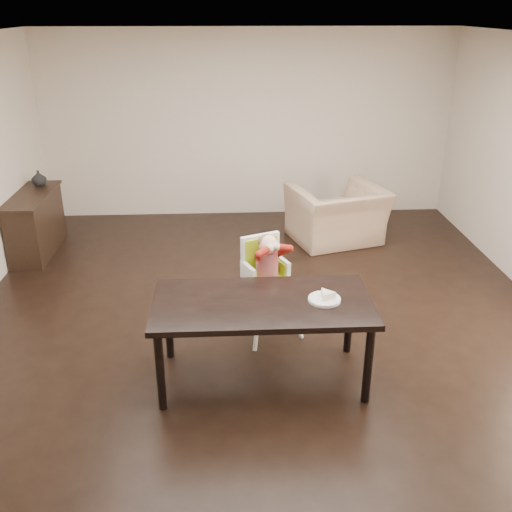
{
  "coord_description": "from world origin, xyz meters",
  "views": [
    {
      "loc": [
        -0.33,
        -4.9,
        2.96
      ],
      "look_at": [
        -0.07,
        -0.16,
        0.87
      ],
      "focal_mm": 40.0,
      "sensor_mm": 36.0,
      "label": 1
    }
  ],
  "objects": [
    {
      "name": "vase",
      "position": [
        -2.78,
        2.47,
        0.89
      ],
      "size": [
        0.24,
        0.24,
        0.19
      ],
      "primitive_type": "imported",
      "rotation": [
        0.0,
        0.0,
        0.27
      ],
      "color": "#99999E",
      "rests_on": "sideboard"
    },
    {
      "name": "armchair",
      "position": [
        1.15,
        2.27,
        0.51
      ],
      "size": [
        1.34,
        1.06,
        1.02
      ],
      "primitive_type": "imported",
      "rotation": [
        0.0,
        0.0,
        3.43
      ],
      "color": "tan",
      "rests_on": "ground"
    },
    {
      "name": "high_chair",
      "position": [
        0.03,
        -0.03,
        0.73
      ],
      "size": [
        0.56,
        0.56,
        1.03
      ],
      "rotation": [
        0.0,
        0.0,
        0.4
      ],
      "color": "white",
      "rests_on": "ground"
    },
    {
      "name": "dining_table",
      "position": [
        -0.06,
        -0.8,
        0.67
      ],
      "size": [
        1.8,
        0.9,
        0.75
      ],
      "color": "black",
      "rests_on": "ground"
    },
    {
      "name": "ground",
      "position": [
        0.0,
        0.0,
        0.0
      ],
      "size": [
        7.0,
        7.0,
        0.0
      ],
      "primitive_type": "plane",
      "color": "black",
      "rests_on": "ground"
    },
    {
      "name": "room_walls",
      "position": [
        0.0,
        0.0,
        1.86
      ],
      "size": [
        6.02,
        7.02,
        2.71
      ],
      "color": "beige",
      "rests_on": "ground"
    },
    {
      "name": "plate",
      "position": [
        0.46,
        -0.82,
        0.78
      ],
      "size": [
        0.28,
        0.28,
        0.08
      ],
      "rotation": [
        0.0,
        0.0,
        -0.03
      ],
      "color": "white",
      "rests_on": "dining_table"
    },
    {
      "name": "sideboard",
      "position": [
        -2.78,
        2.08,
        0.4
      ],
      "size": [
        0.44,
        1.26,
        0.79
      ],
      "color": "black",
      "rests_on": "ground"
    }
  ]
}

